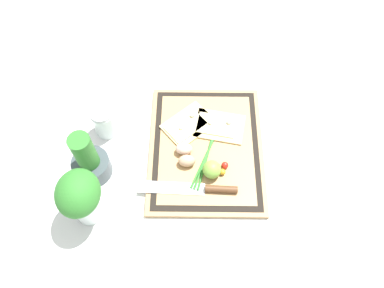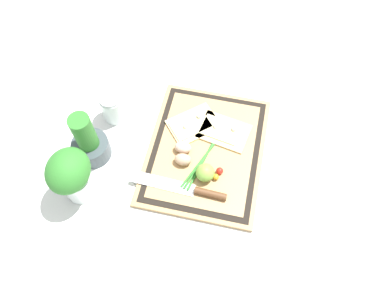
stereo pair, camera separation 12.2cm
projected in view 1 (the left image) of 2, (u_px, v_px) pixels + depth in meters
ground_plane at (206, 149)px, 1.25m from camera, size 6.00×6.00×0.00m
cutting_board at (206, 148)px, 1.24m from camera, size 0.47×0.38×0.02m
pizza_slice_near at (219, 126)px, 1.27m from camera, size 0.15×0.18×0.02m
pizza_slice_far at (188, 125)px, 1.27m from camera, size 0.19×0.20×0.02m
knife at (204, 189)px, 1.15m from camera, size 0.05×0.31×0.02m
egg_brown at (187, 161)px, 1.18m from camera, size 0.04×0.05×0.04m
egg_pink at (184, 149)px, 1.21m from camera, size 0.04×0.05×0.04m
lime at (212, 170)px, 1.16m from camera, size 0.06×0.06×0.06m
cherry_tomato_red at (225, 165)px, 1.19m from camera, size 0.02×0.02×0.02m
cherry_tomato_yellow at (222, 172)px, 1.18m from camera, size 0.02×0.02×0.02m
scallion_bunch at (209, 149)px, 1.22m from camera, size 0.29×0.12×0.01m
herb_pot at (89, 161)px, 1.15m from camera, size 0.12×0.12×0.20m
sauce_jar at (105, 122)px, 1.24m from camera, size 0.08×0.08×0.11m
herb_glass at (81, 197)px, 1.03m from camera, size 0.14×0.12×0.21m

